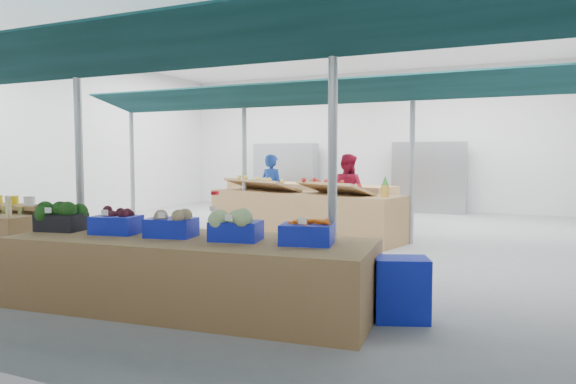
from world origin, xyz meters
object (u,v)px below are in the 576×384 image
Objects in this scene: fruit_counter at (302,215)px; crate_stack at (401,289)px; vendor_left at (272,190)px; vendor_right at (347,193)px; veg_counter at (190,273)px.

fruit_counter is 6.63× the size of crate_stack.
vendor_right is (1.80, 0.00, 0.00)m from vendor_left.
crate_stack is (2.15, 0.48, -0.06)m from veg_counter.
fruit_counter is 2.50× the size of vendor_right.
veg_counter is 6.42m from vendor_left.
vendor_right is at bearing -166.17° from vendor_left.
veg_counter reaches higher than crate_stack.
vendor_right reaches higher than veg_counter.
crate_stack is 6.09m from vendor_right.
fruit_counter reaches higher than crate_stack.
vendor_right is at bearing 112.28° from crate_stack.
vendor_left is (-1.20, 1.10, 0.39)m from fruit_counter.
crate_stack is at bearing 139.97° from vendor_left.
vendor_right reaches higher than fruit_counter.
fruit_counter is at bearing 122.71° from crate_stack.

